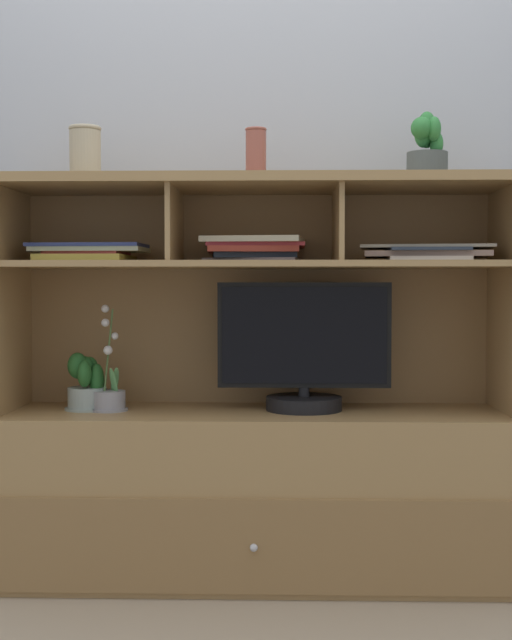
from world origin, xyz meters
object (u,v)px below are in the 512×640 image
object	(u,v)px
magazine_stack_left	(254,249)
ceramic_vase	(256,153)
accent_vase	(85,153)
media_console	(256,450)
tv_monitor	(304,356)
potted_orchid	(109,395)
magazine_stack_centre	(88,253)
magazine_stack_right	(427,253)
potted_succulent	(427,150)
potted_fern	(87,385)

from	to	relation	value
magazine_stack_left	ceramic_vase	world-z (taller)	ceramic_vase
magazine_stack_left	accent_vase	size ratio (longest dim) A/B	2.00
media_console	magazine_stack_left	distance (m)	0.66
tv_monitor	potted_orchid	size ratio (longest dim) A/B	1.63
magazine_stack_centre	magazine_stack_right	bearing A→B (deg)	-2.25
media_console	accent_vase	xyz separation A→B (m)	(-0.55, -0.00, 0.96)
tv_monitor	potted_succulent	size ratio (longest dim) A/B	2.51
potted_succulent	magazine_stack_right	bearing A→B (deg)	-97.62
magazine_stack_centre	accent_vase	world-z (taller)	accent_vase
ceramic_vase	magazine_stack_left	bearing A→B (deg)	97.46
potted_succulent	ceramic_vase	world-z (taller)	potted_succulent
magazine_stack_centre	potted_succulent	xyz separation A→B (m)	(1.10, -0.00, 0.33)
media_console	potted_orchid	bearing A→B (deg)	-177.70
ceramic_vase	accent_vase	distance (m)	0.55
tv_monitor	ceramic_vase	bearing A→B (deg)	-170.00
media_console	accent_vase	distance (m)	1.11
media_console	accent_vase	bearing A→B (deg)	-179.71
potted_orchid	magazine_stack_centre	xyz separation A→B (m)	(-0.08, 0.04, 0.46)
magazine_stack_centre	potted_succulent	world-z (taller)	potted_succulent
magazine_stack_left	potted_succulent	world-z (taller)	potted_succulent
magazine_stack_right	accent_vase	distance (m)	1.14
ceramic_vase	accent_vase	bearing A→B (deg)	178.51
magazine_stack_centre	ceramic_vase	distance (m)	0.64
accent_vase	ceramic_vase	bearing A→B (deg)	-1.49
tv_monitor	magazine_stack_left	size ratio (longest dim) A/B	1.63
magazine_stack_right	potted_orchid	bearing A→B (deg)	179.97
tv_monitor	potted_succulent	xyz separation A→B (m)	(0.40, 0.01, 0.66)
magazine_stack_left	potted_succulent	distance (m)	0.64
tv_monitor	magazine_stack_right	distance (m)	0.51
potted_orchid	accent_vase	xyz separation A→B (m)	(-0.07, 0.02, 0.78)
ceramic_vase	magazine_stack_right	bearing A→B (deg)	-0.27
potted_orchid	magazine_stack_right	xyz separation A→B (m)	(1.02, -0.00, 0.46)
tv_monitor	potted_fern	size ratio (longest dim) A/B	2.99
magazine_stack_left	magazine_stack_right	world-z (taller)	magazine_stack_left
magazine_stack_right	potted_succulent	distance (m)	0.34
potted_orchid	potted_fern	size ratio (longest dim) A/B	1.83
media_console	potted_orchid	distance (m)	0.51
potted_orchid	ceramic_vase	size ratio (longest dim) A/B	2.13
ceramic_vase	magazine_stack_centre	bearing A→B (deg)	175.80
potted_orchid	magazine_stack_centre	size ratio (longest dim) A/B	0.91
potted_orchid	accent_vase	distance (m)	0.79
media_console	accent_vase	size ratio (longest dim) A/B	9.84
magazine_stack_right	ceramic_vase	size ratio (longest dim) A/B	2.69
potted_orchid	magazine_stack_centre	world-z (taller)	magazine_stack_centre
media_console	potted_fern	size ratio (longest dim) A/B	9.01
potted_orchid	accent_vase	bearing A→B (deg)	167.67
tv_monitor	magazine_stack_centre	distance (m)	0.78
potted_fern	magazine_stack_right	bearing A→B (deg)	-0.98
tv_monitor	accent_vase	xyz separation A→B (m)	(-0.71, -0.01, 0.66)
magazine_stack_centre	accent_vase	bearing A→B (deg)	-89.08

